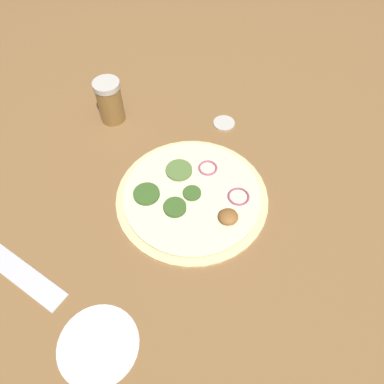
{
  "coord_description": "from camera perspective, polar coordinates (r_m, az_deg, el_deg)",
  "views": [
    {
      "loc": [
        -0.2,
        -0.34,
        0.57
      ],
      "look_at": [
        0.0,
        0.0,
        0.02
      ],
      "focal_mm": 35.0,
      "sensor_mm": 36.0,
      "label": 1
    }
  ],
  "objects": [
    {
      "name": "ground_plane",
      "position": [
        0.7,
        -0.0,
        -0.86
      ],
      "size": [
        3.0,
        3.0,
        0.0
      ],
      "primitive_type": "plane",
      "color": "brown"
    },
    {
      "name": "pizza",
      "position": [
        0.69,
        -0.01,
        -0.57
      ],
      "size": [
        0.28,
        0.28,
        0.03
      ],
      "color": "beige",
      "rests_on": "ground_plane"
    },
    {
      "name": "spice_jar",
      "position": [
        0.82,
        -12.41,
        13.38
      ],
      "size": [
        0.06,
        0.06,
        0.1
      ],
      "color": "olive",
      "rests_on": "ground_plane"
    },
    {
      "name": "loose_cap",
      "position": [
        0.83,
        4.9,
        10.51
      ],
      "size": [
        0.05,
        0.05,
        0.01
      ],
      "color": "beige",
      "rests_on": "ground_plane"
    },
    {
      "name": "flour_patch",
      "position": [
        0.6,
        -14.13,
        -21.68
      ],
      "size": [
        0.12,
        0.12,
        0.0
      ],
      "color": "white",
      "rests_on": "ground_plane"
    }
  ]
}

